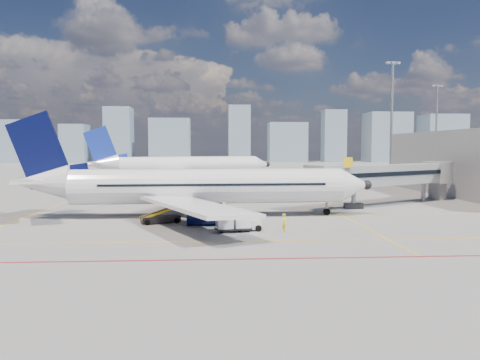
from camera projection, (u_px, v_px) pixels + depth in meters
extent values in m
plane|color=slate|center=(214.00, 228.00, 42.94)|extent=(420.00, 420.00, 0.00)
cube|color=#EAB70C|center=(213.00, 216.00, 50.90)|extent=(60.00, 0.18, 0.01)
cube|color=#EAB70C|center=(214.00, 241.00, 36.96)|extent=(80.00, 0.15, 0.01)
cube|color=#EAB70C|center=(357.00, 223.00, 45.78)|extent=(0.15, 28.00, 0.01)
cube|color=#EAB70C|center=(25.00, 217.00, 49.69)|extent=(0.15, 30.00, 0.01)
cube|color=maroon|center=(215.00, 260.00, 30.99)|extent=(90.00, 0.25, 0.01)
cube|color=gray|center=(386.00, 175.00, 60.10)|extent=(20.84, 13.93, 2.60)
cube|color=black|center=(386.00, 173.00, 60.08)|extent=(20.52, 13.82, 0.55)
cube|color=gray|center=(323.00, 178.00, 53.89)|extent=(4.49, 4.56, 3.00)
cube|color=black|center=(353.00, 206.00, 56.69)|extent=(2.20, 1.00, 0.70)
cylinder|color=gray|center=(354.00, 195.00, 56.60)|extent=(0.56, 0.56, 2.70)
cylinder|color=gray|center=(423.00, 187.00, 64.47)|extent=(0.60, 0.60, 3.90)
cylinder|color=gray|center=(438.00, 172.00, 66.51)|extent=(4.00, 4.00, 3.00)
cylinder|color=slate|center=(437.00, 186.00, 66.65)|extent=(2.40, 2.40, 3.90)
cube|color=#EAB70C|center=(348.00, 162.00, 53.74)|extent=(1.26, 0.82, 1.20)
cube|color=gray|center=(477.00, 163.00, 70.90)|extent=(10.00, 42.00, 10.00)
cube|color=black|center=(446.00, 163.00, 70.61)|extent=(0.25, 40.00, 4.50)
cylinder|color=gray|center=(391.00, 123.00, 99.13)|extent=(0.56, 0.56, 25.00)
cube|color=gray|center=(393.00, 63.00, 98.25)|extent=(3.20, 0.40, 0.50)
cube|color=silver|center=(388.00, 62.00, 97.93)|extent=(0.60, 0.15, 0.35)
cube|color=silver|center=(393.00, 63.00, 98.00)|extent=(0.60, 0.15, 0.35)
cube|color=silver|center=(399.00, 63.00, 98.07)|extent=(0.60, 0.15, 0.35)
cylinder|color=gray|center=(436.00, 130.00, 135.62)|extent=(0.56, 0.56, 25.00)
cube|color=gray|center=(437.00, 86.00, 134.73)|extent=(3.20, 0.40, 0.50)
cube|color=silver|center=(434.00, 86.00, 134.41)|extent=(0.60, 0.15, 0.35)
cube|color=silver|center=(438.00, 86.00, 134.48)|extent=(0.60, 0.15, 0.35)
cube|color=silver|center=(442.00, 86.00, 134.56)|extent=(0.60, 0.15, 0.35)
cube|color=gray|center=(21.00, 142.00, 225.84)|extent=(14.55, 15.89, 20.46)
cube|color=gray|center=(75.00, 144.00, 227.44)|extent=(11.88, 12.79, 18.56)
cube|color=gray|center=(119.00, 135.00, 228.44)|extent=(12.62, 13.08, 26.90)
cube|color=gray|center=(170.00, 141.00, 230.13)|extent=(19.53, 13.85, 21.53)
cube|color=gray|center=(239.00, 134.00, 231.97)|extent=(10.56, 12.82, 27.96)
cube|color=gray|center=(287.00, 142.00, 233.72)|extent=(19.02, 10.90, 19.76)
cube|color=gray|center=(334.00, 136.00, 234.92)|extent=(11.08, 9.10, 26.09)
cube|color=gray|center=(387.00, 137.00, 236.61)|extent=(20.86, 15.88, 24.91)
cube|color=gray|center=(442.00, 138.00, 238.40)|extent=(20.19, 15.56, 24.00)
cylinder|color=silver|center=(209.00, 186.00, 49.89)|extent=(28.80, 4.53, 3.73)
cone|color=silver|center=(355.00, 185.00, 51.30)|extent=(3.55, 3.83, 3.73)
sphere|color=black|center=(367.00, 185.00, 51.42)|extent=(1.08, 1.08, 1.05)
cone|color=silver|center=(40.00, 182.00, 48.31)|extent=(6.23, 3.90, 3.73)
cube|color=black|center=(344.00, 180.00, 51.16)|extent=(1.47, 1.47, 0.43)
cube|color=silver|center=(196.00, 189.00, 58.39)|extent=(10.63, 16.50, 0.55)
cube|color=silver|center=(195.00, 206.00, 41.27)|extent=(11.32, 16.39, 0.55)
cylinder|color=#070C36|center=(204.00, 201.00, 55.51)|extent=(3.50, 2.30, 2.20)
cylinder|color=#070C36|center=(205.00, 214.00, 44.48)|extent=(3.50, 2.30, 2.20)
cylinder|color=silver|center=(219.00, 201.00, 55.67)|extent=(0.40, 2.27, 2.26)
cylinder|color=silver|center=(224.00, 214.00, 44.64)|extent=(0.40, 2.27, 2.26)
cube|color=#070C36|center=(39.00, 150.00, 48.08)|extent=(6.56, 0.49, 8.16)
cube|color=#070C36|center=(63.00, 173.00, 48.45)|extent=(5.40, 0.44, 2.06)
cube|color=silver|center=(46.00, 177.00, 51.30)|extent=(4.56, 6.02, 0.21)
cube|color=silver|center=(25.00, 181.00, 45.21)|extent=(4.78, 6.06, 0.21)
cylinder|color=gray|center=(327.00, 207.00, 51.19)|extent=(0.29, 0.29, 1.80)
cylinder|color=black|center=(327.00, 212.00, 51.23)|extent=(0.77, 0.30, 0.76)
cylinder|color=gray|center=(200.00, 207.00, 52.45)|extent=(0.33, 0.33, 1.60)
cylinder|color=black|center=(200.00, 209.00, 52.47)|extent=(1.02, 0.68, 1.00)
cylinder|color=gray|center=(200.00, 213.00, 47.50)|extent=(0.33, 0.33, 1.60)
cylinder|color=black|center=(200.00, 216.00, 47.52)|extent=(1.02, 0.68, 1.00)
cube|color=black|center=(213.00, 182.00, 51.74)|extent=(23.53, 0.75, 0.25)
cube|color=black|center=(214.00, 185.00, 48.07)|extent=(23.53, 0.75, 0.25)
cylinder|color=silver|center=(190.00, 166.00, 106.11)|extent=(31.64, 13.70, 4.15)
cone|color=silver|center=(262.00, 165.00, 112.58)|extent=(4.91, 5.12, 4.15)
sphere|color=black|center=(268.00, 164.00, 113.12)|extent=(1.47, 1.47, 1.17)
cone|color=silver|center=(102.00, 164.00, 99.07)|extent=(7.75, 6.03, 4.15)
cube|color=black|center=(257.00, 162.00, 112.04)|extent=(2.01, 2.01, 0.48)
cube|color=silver|center=(173.00, 169.00, 114.51)|extent=(7.40, 18.04, 0.61)
cube|color=silver|center=(195.00, 173.00, 96.72)|extent=(15.82, 16.77, 0.61)
cylinder|color=#070C36|center=(181.00, 175.00, 111.83)|extent=(4.39, 3.50, 2.45)
cylinder|color=#070C36|center=(195.00, 178.00, 100.36)|extent=(4.39, 3.50, 2.45)
cylinder|color=silver|center=(189.00, 175.00, 112.56)|extent=(1.12, 2.50, 2.51)
cylinder|color=silver|center=(204.00, 178.00, 101.09)|extent=(1.12, 2.50, 2.51)
cube|color=navy|center=(101.00, 147.00, 98.81)|extent=(7.04, 2.55, 9.07)
cube|color=navy|center=(114.00, 159.00, 99.91)|extent=(5.81, 2.14, 2.29)
cube|color=silver|center=(98.00, 162.00, 102.05)|extent=(3.62, 6.17, 0.23)
cube|color=silver|center=(101.00, 163.00, 95.72)|extent=(6.26, 6.62, 0.23)
cylinder|color=black|center=(183.00, 177.00, 108.49)|extent=(1.15, 0.92, 1.00)
cylinder|color=black|center=(189.00, 179.00, 103.35)|extent=(1.15, 0.92, 1.00)
cylinder|color=black|center=(248.00, 177.00, 111.51)|extent=(0.81, 0.50, 0.76)
cube|color=silver|center=(248.00, 224.00, 41.75)|extent=(2.37, 1.37, 0.84)
cube|color=silver|center=(243.00, 217.00, 41.66)|extent=(1.11, 1.26, 0.63)
cube|color=black|center=(243.00, 215.00, 41.65)|extent=(1.00, 1.20, 0.37)
cylinder|color=black|center=(239.00, 229.00, 41.11)|extent=(0.60, 0.26, 0.59)
cylinder|color=black|center=(238.00, 226.00, 42.25)|extent=(0.60, 0.26, 0.59)
cylinder|color=black|center=(258.00, 228.00, 41.30)|extent=(0.60, 0.26, 0.59)
cylinder|color=black|center=(256.00, 226.00, 42.44)|extent=(0.60, 0.26, 0.59)
cube|color=black|center=(233.00, 229.00, 41.14)|extent=(3.32, 1.99, 0.16)
cube|color=silver|center=(224.00, 221.00, 40.88)|extent=(1.58, 1.54, 1.34)
cube|color=silver|center=(242.00, 220.00, 41.29)|extent=(1.58, 1.54, 1.34)
cylinder|color=black|center=(221.00, 232.00, 40.25)|extent=(0.30, 0.18, 0.28)
cylinder|color=black|center=(218.00, 230.00, 41.41)|extent=(0.30, 0.18, 0.28)
cylinder|color=black|center=(248.00, 231.00, 40.89)|extent=(0.30, 0.18, 0.28)
cylinder|color=black|center=(244.00, 229.00, 42.05)|extent=(0.30, 0.18, 0.28)
cube|color=black|center=(161.00, 219.00, 45.80)|extent=(3.97, 2.45, 0.62)
cube|color=black|center=(168.00, 209.00, 46.00)|extent=(5.35, 2.53, 1.64)
cube|color=#EAB70C|center=(166.00, 209.00, 46.45)|extent=(5.11, 1.76, 1.71)
cube|color=#EAB70C|center=(169.00, 210.00, 45.55)|extent=(5.11, 1.76, 1.71)
cylinder|color=black|center=(147.00, 222.00, 44.70)|extent=(0.57, 0.37, 0.53)
cylinder|color=black|center=(145.00, 220.00, 45.86)|extent=(0.57, 0.37, 0.53)
cylinder|color=black|center=(176.00, 221.00, 45.76)|extent=(0.57, 0.37, 0.53)
cylinder|color=black|center=(173.00, 219.00, 46.92)|extent=(0.57, 0.37, 0.53)
imported|color=yellow|center=(284.00, 223.00, 40.93)|extent=(0.57, 0.70, 1.65)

